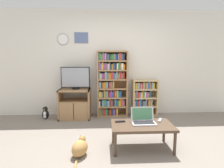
% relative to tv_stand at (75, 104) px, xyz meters
% --- Properties ---
extents(ground_plane, '(18.00, 18.00, 0.00)m').
position_rel_tv_stand_xyz_m(ground_plane, '(0.97, -1.68, -0.35)').
color(ground_plane, gray).
extents(wall_back, '(5.98, 0.09, 2.60)m').
position_rel_tv_stand_xyz_m(wall_back, '(0.97, 0.32, 0.95)').
color(wall_back, silver).
rests_on(wall_back, ground_plane).
extents(tv_stand, '(0.72, 0.51, 0.70)m').
position_rel_tv_stand_xyz_m(tv_stand, '(0.00, 0.00, 0.00)').
color(tv_stand, '#9E754C').
rests_on(tv_stand, ground_plane).
extents(television, '(0.66, 0.18, 0.52)m').
position_rel_tv_stand_xyz_m(television, '(0.03, -0.00, 0.61)').
color(television, black).
rests_on(television, tv_stand).
extents(bookshelf_tall, '(0.74, 0.29, 1.60)m').
position_rel_tv_stand_xyz_m(bookshelf_tall, '(0.88, 0.15, 0.45)').
color(bookshelf_tall, '#9E754C').
rests_on(bookshelf_tall, ground_plane).
extents(bookshelf_short, '(0.62, 0.28, 0.90)m').
position_rel_tv_stand_xyz_m(bookshelf_short, '(1.69, 0.15, 0.10)').
color(bookshelf_short, tan).
rests_on(bookshelf_short, ground_plane).
extents(coffee_table, '(0.95, 0.54, 0.39)m').
position_rel_tv_stand_xyz_m(coffee_table, '(1.28, -1.53, -0.01)').
color(coffee_table, '#4C3828').
rests_on(coffee_table, ground_plane).
extents(laptop, '(0.37, 0.26, 0.24)m').
position_rel_tv_stand_xyz_m(laptop, '(1.31, -1.47, 0.09)').
color(laptop, silver).
rests_on(laptop, coffee_table).
extents(remote_near_laptop, '(0.16, 0.06, 0.02)m').
position_rel_tv_stand_xyz_m(remote_near_laptop, '(0.95, -1.41, 0.04)').
color(remote_near_laptop, black).
rests_on(remote_near_laptop, coffee_table).
extents(remote_far_from_laptop, '(0.11, 0.16, 0.02)m').
position_rel_tv_stand_xyz_m(remote_far_from_laptop, '(1.60, -1.39, 0.04)').
color(remote_far_from_laptop, '#99999E').
rests_on(remote_far_from_laptop, coffee_table).
extents(cat, '(0.30, 0.51, 0.28)m').
position_rel_tv_stand_xyz_m(cat, '(0.34, -1.71, -0.23)').
color(cat, '#B78447').
rests_on(cat, ground_plane).
extents(penguin_figurine, '(0.16, 0.15, 0.30)m').
position_rel_tv_stand_xyz_m(penguin_figurine, '(-0.69, -0.04, -0.22)').
color(penguin_figurine, black).
rests_on(penguin_figurine, ground_plane).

